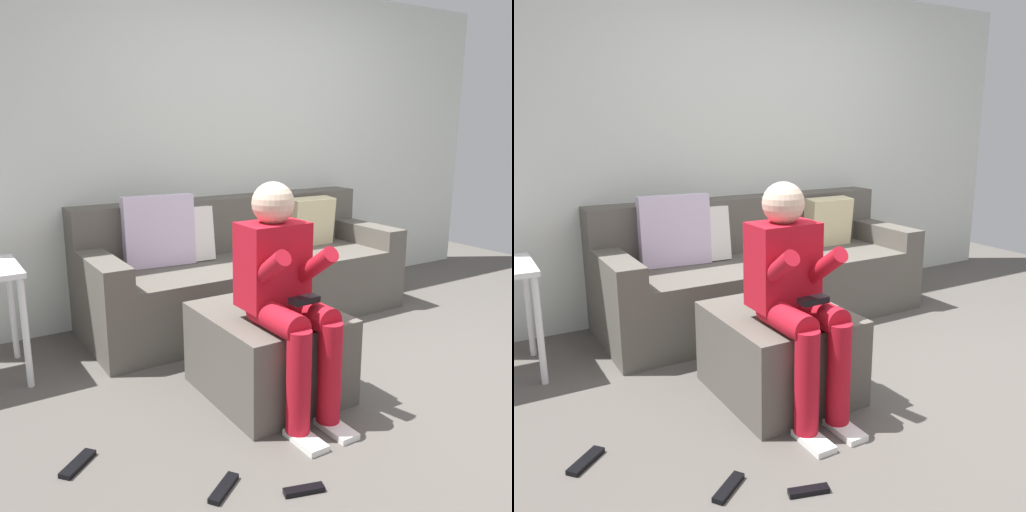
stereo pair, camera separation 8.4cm
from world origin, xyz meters
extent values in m
plane|color=#544F49|center=(0.00, 0.00, 0.00)|extent=(6.43, 6.43, 0.00)
cube|color=silver|center=(0.00, 2.00, 1.21)|extent=(4.95, 0.10, 2.42)
cube|color=#59544C|center=(-0.27, 1.52, 0.23)|extent=(2.33, 0.86, 0.46)
cube|color=#59544C|center=(-0.27, 1.83, 0.66)|extent=(2.33, 0.23, 0.40)
cube|color=#59544C|center=(-1.34, 1.52, 0.54)|extent=(0.18, 0.86, 0.15)
cube|color=#59544C|center=(0.81, 1.52, 0.54)|extent=(0.18, 0.86, 0.15)
cube|color=silver|center=(-0.88, 1.65, 0.70)|extent=(0.49, 0.18, 0.48)
cube|color=white|center=(-0.68, 1.65, 0.65)|extent=(0.38, 0.16, 0.39)
cube|color=beige|center=(0.39, 1.63, 0.64)|extent=(0.37, 0.17, 0.38)
cube|color=#59544C|center=(-0.76, 0.49, 0.23)|extent=(0.63, 0.74, 0.45)
cube|color=red|center=(-0.80, 0.40, 0.73)|extent=(0.32, 0.22, 0.42)
sphere|color=beige|center=(-0.80, 0.40, 1.03)|extent=(0.21, 0.21, 0.21)
cylinder|color=red|center=(-0.89, 0.22, 0.52)|extent=(0.13, 0.35, 0.13)
cylinder|color=red|center=(-0.89, 0.05, 0.27)|extent=(0.11, 0.11, 0.49)
cube|color=white|center=(-0.89, -0.01, 0.01)|extent=(0.10, 0.22, 0.03)
cylinder|color=red|center=(-0.91, 0.28, 0.73)|extent=(0.08, 0.32, 0.26)
cylinder|color=red|center=(-0.71, 0.22, 0.52)|extent=(0.13, 0.35, 0.13)
cylinder|color=red|center=(-0.71, 0.05, 0.27)|extent=(0.11, 0.11, 0.49)
cube|color=white|center=(-0.71, -0.01, 0.01)|extent=(0.10, 0.22, 0.03)
cylinder|color=red|center=(-0.68, 0.26, 0.71)|extent=(0.08, 0.37, 0.29)
cube|color=black|center=(-0.80, 0.14, 0.62)|extent=(0.14, 0.06, 0.03)
cylinder|color=white|center=(-1.83, 1.22, 0.31)|extent=(0.04, 0.04, 0.62)
cylinder|color=white|center=(-1.83, 1.67, 0.31)|extent=(0.04, 0.04, 0.62)
cube|color=black|center=(-1.10, -0.28, 0.01)|extent=(0.17, 0.09, 0.02)
cube|color=black|center=(-1.35, -0.10, 0.01)|extent=(0.18, 0.15, 0.02)
cube|color=black|center=(-1.80, 0.36, 0.01)|extent=(0.18, 0.17, 0.02)
camera|label=1|loc=(-2.23, -1.74, 1.40)|focal=38.17mm
camera|label=2|loc=(-2.16, -1.78, 1.40)|focal=38.17mm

